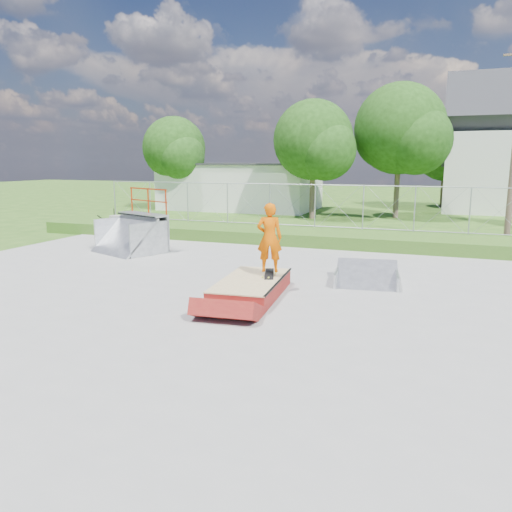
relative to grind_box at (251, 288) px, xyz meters
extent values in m
plane|color=#2B5317|center=(-0.75, -1.04, -0.22)|extent=(120.00, 120.00, 0.00)
cube|color=gray|center=(-0.75, -1.04, -0.20)|extent=(20.00, 16.00, 0.04)
cube|color=#2B5317|center=(-0.75, 8.46, 0.03)|extent=(24.00, 3.00, 0.50)
cube|color=maroon|center=(0.00, 0.00, -0.01)|extent=(1.64, 2.98, 0.40)
cube|color=tan|center=(0.00, 0.00, 0.20)|extent=(1.66, 3.01, 0.03)
cube|color=black|center=(0.30, 0.49, 0.26)|extent=(0.45, 0.82, 0.13)
imported|color=#DA5400|center=(0.30, 0.49, 1.12)|extent=(0.72, 0.57, 1.71)
cube|color=silver|center=(-8.75, 20.96, 1.28)|extent=(10.00, 6.00, 3.00)
cube|color=silver|center=(8.25, 24.96, 2.28)|extent=(8.00, 6.00, 5.00)
cylinder|color=brown|center=(-2.75, 16.96, 1.01)|extent=(0.30, 0.30, 2.45)
sphere|color=#1A3A0F|center=(-2.75, 16.96, 4.19)|extent=(4.48, 4.48, 4.48)
sphere|color=#1A3A0F|center=(-1.91, 16.40, 3.63)|extent=(3.36, 3.36, 3.36)
cylinder|color=brown|center=(1.75, 18.96, 1.18)|extent=(0.30, 0.30, 2.80)
sphere|color=#1A3A0F|center=(1.75, 18.96, 4.82)|extent=(5.12, 5.12, 5.12)
sphere|color=#1A3A0F|center=(2.71, 18.32, 4.18)|extent=(3.84, 3.84, 3.84)
cylinder|color=brown|center=(-12.75, 18.96, 0.92)|extent=(0.30, 0.30, 2.27)
sphere|color=#1A3A0F|center=(-12.75, 18.96, 3.88)|extent=(4.16, 4.16, 4.16)
sphere|color=#1A3A0F|center=(-11.97, 18.44, 3.36)|extent=(3.12, 3.12, 3.12)
cylinder|color=brown|center=(4.25, 26.96, 0.83)|extent=(0.30, 0.30, 2.10)
sphere|color=#1A3A0F|center=(4.25, 26.96, 3.56)|extent=(3.84, 3.84, 3.84)
sphere|color=#1A3A0F|center=(4.97, 26.48, 3.08)|extent=(2.88, 2.88, 2.88)
camera|label=1|loc=(4.21, -11.02, 3.05)|focal=35.00mm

